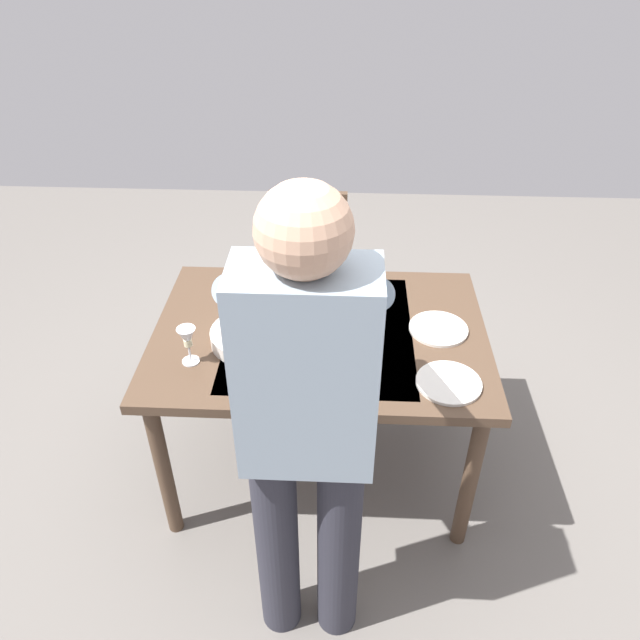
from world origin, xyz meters
TOP-DOWN VIEW (x-y plane):
  - ground_plane at (0.00, 0.00)m, footprint 6.00×6.00m
  - dining_table at (0.00, 0.00)m, footprint 1.30×0.91m
  - chair_near at (0.11, -0.84)m, footprint 0.40×0.40m
  - person_server at (0.00, 0.72)m, footprint 0.42×0.61m
  - wine_bottle at (-0.10, -0.04)m, footprint 0.07×0.07m
  - wine_glass_left at (0.30, -0.32)m, footprint 0.07×0.07m
  - wine_glass_right at (0.46, 0.21)m, footprint 0.07×0.07m
  - water_cup_near_left at (0.16, 0.37)m, footprint 0.07×0.07m
  - water_cup_near_right at (-0.03, 0.33)m, footprint 0.08×0.08m
  - water_cup_far_left at (0.07, -0.17)m, footprint 0.08×0.08m
  - serving_bowl_pasta at (0.26, 0.08)m, footprint 0.30×0.30m
  - dinner_plate_near at (-0.46, -0.02)m, footprint 0.23×0.23m
  - dinner_plate_far at (-0.46, 0.29)m, footprint 0.23×0.23m
  - table_knife at (-0.06, -0.26)m, footprint 0.05×0.20m

SIDE VIEW (x-z plane):
  - ground_plane at x=0.00m, z-range 0.00..0.00m
  - chair_near at x=0.11m, z-range 0.07..0.98m
  - dining_table at x=0.00m, z-range 0.29..1.05m
  - table_knife at x=-0.06m, z-range 0.76..0.76m
  - dinner_plate_near at x=-0.46m, z-range 0.76..0.77m
  - dinner_plate_far at x=-0.46m, z-range 0.76..0.77m
  - serving_bowl_pasta at x=0.26m, z-range 0.76..0.82m
  - water_cup_near_left at x=0.16m, z-range 0.76..0.84m
  - water_cup_far_left at x=0.07m, z-range 0.76..0.85m
  - water_cup_near_right at x=-0.03m, z-range 0.76..0.86m
  - wine_glass_left at x=0.30m, z-range 0.79..0.94m
  - wine_glass_right at x=0.46m, z-range 0.79..0.94m
  - wine_bottle at x=-0.10m, z-range 0.72..1.02m
  - person_server at x=0.00m, z-range 0.12..1.81m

